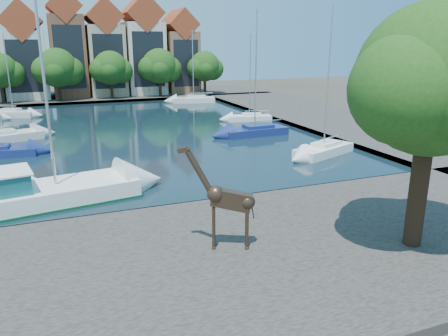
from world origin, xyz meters
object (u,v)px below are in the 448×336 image
object	(u,v)px
plane_tree	(434,85)
motorsailer	(23,193)
giraffe_statue	(226,199)
sailboat_right_a	(324,148)

from	to	relation	value
plane_tree	motorsailer	world-z (taller)	motorsailer
giraffe_statue	sailboat_right_a	world-z (taller)	sailboat_right_a
plane_tree	giraffe_statue	xyz separation A→B (m)	(-8.18, 2.82, -4.88)
sailboat_right_a	plane_tree	bearing A→B (deg)	-110.81
giraffe_statue	plane_tree	bearing A→B (deg)	-19.02
giraffe_statue	sailboat_right_a	xyz separation A→B (m)	(14.55, 13.92, -2.11)
motorsailer	sailboat_right_a	bearing A→B (deg)	10.03
plane_tree	motorsailer	distance (m)	22.17
plane_tree	sailboat_right_a	bearing A→B (deg)	69.19
motorsailer	sailboat_right_a	xyz separation A→B (m)	(23.31, 4.12, -0.29)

